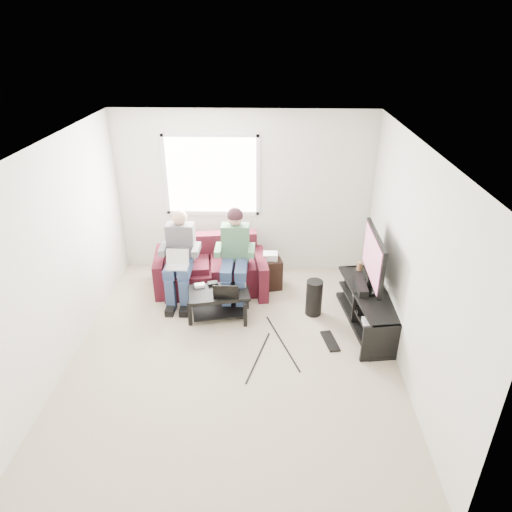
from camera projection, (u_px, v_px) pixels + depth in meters
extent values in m
plane|color=tan|center=(235.00, 351.00, 5.76)|extent=(4.50, 4.50, 0.00)
plane|color=white|center=(229.00, 146.00, 4.57)|extent=(4.50, 4.50, 0.00)
plane|color=silver|center=(244.00, 194.00, 7.16)|extent=(4.50, 0.00, 4.50)
plane|color=silver|center=(206.00, 411.00, 3.16)|extent=(4.50, 0.00, 4.50)
plane|color=silver|center=(59.00, 257.00, 5.23)|extent=(0.00, 4.50, 4.50)
plane|color=silver|center=(411.00, 263.00, 5.10)|extent=(0.00, 4.50, 4.50)
cube|color=white|center=(212.00, 175.00, 7.03)|extent=(1.40, 0.01, 1.20)
cube|color=silver|center=(211.00, 175.00, 7.02)|extent=(1.48, 0.04, 1.28)
cube|color=#441119|center=(211.00, 277.00, 7.03)|extent=(1.48, 0.93, 0.39)
cube|color=#441119|center=(212.00, 245.00, 7.14)|extent=(1.40, 0.39, 0.40)
cube|color=#441119|center=(161.00, 272.00, 7.02)|extent=(0.27, 0.86, 0.56)
cube|color=#441119|center=(261.00, 273.00, 6.97)|extent=(0.27, 0.86, 0.56)
cube|color=#441119|center=(187.00, 263.00, 6.91)|extent=(0.74, 0.71, 0.10)
cube|color=#441119|center=(233.00, 264.00, 6.89)|extent=(0.74, 0.71, 0.10)
cube|color=navy|center=(171.00, 269.00, 6.52)|extent=(0.16, 0.45, 0.14)
cube|color=navy|center=(185.00, 269.00, 6.51)|extent=(0.16, 0.45, 0.14)
cube|color=navy|center=(171.00, 294.00, 6.50)|extent=(0.13, 0.13, 0.49)
cube|color=navy|center=(185.00, 295.00, 6.49)|extent=(0.13, 0.13, 0.49)
cube|color=slate|center=(181.00, 241.00, 6.68)|extent=(0.40, 0.22, 0.55)
sphere|color=tan|center=(179.00, 217.00, 6.52)|extent=(0.22, 0.22, 0.22)
cube|color=navy|center=(227.00, 270.00, 6.49)|extent=(0.16, 0.45, 0.14)
cube|color=navy|center=(241.00, 270.00, 6.49)|extent=(0.16, 0.45, 0.14)
cube|color=navy|center=(227.00, 295.00, 6.47)|extent=(0.13, 0.13, 0.49)
cube|color=navy|center=(241.00, 296.00, 6.47)|extent=(0.13, 0.13, 0.49)
cube|color=#555858|center=(235.00, 242.00, 6.65)|extent=(0.40, 0.22, 0.55)
sphere|color=tan|center=(235.00, 218.00, 6.50)|extent=(0.22, 0.22, 0.22)
sphere|color=#30181E|center=(235.00, 216.00, 6.48)|extent=(0.23, 0.23, 0.23)
cube|color=black|center=(219.00, 293.00, 6.27)|extent=(0.90, 0.65, 0.05)
cube|color=black|center=(219.00, 311.00, 6.41)|extent=(0.80, 0.56, 0.02)
cube|color=black|center=(190.00, 314.00, 6.18)|extent=(0.05, 0.05, 0.36)
cube|color=black|center=(245.00, 315.00, 6.16)|extent=(0.05, 0.05, 0.36)
cube|color=black|center=(195.00, 297.00, 6.57)|extent=(0.05, 0.05, 0.36)
cube|color=black|center=(247.00, 298.00, 6.55)|extent=(0.05, 0.05, 0.36)
cube|color=silver|center=(200.00, 285.00, 6.37)|extent=(0.16, 0.13, 0.04)
cube|color=black|center=(213.00, 283.00, 6.42)|extent=(0.16, 0.13, 0.04)
cube|color=gray|center=(241.00, 285.00, 6.38)|extent=(0.15, 0.10, 0.04)
cube|color=black|center=(371.00, 294.00, 6.05)|extent=(0.67, 1.58, 0.04)
cube|color=black|center=(369.00, 309.00, 6.16)|extent=(0.62, 1.51, 0.03)
cube|color=black|center=(367.00, 322.00, 6.26)|extent=(0.67, 1.58, 0.06)
cube|color=black|center=(380.00, 343.00, 5.49)|extent=(0.46, 0.10, 0.51)
cube|color=black|center=(360.00, 281.00, 6.82)|extent=(0.46, 0.10, 0.51)
cube|color=black|center=(370.00, 287.00, 6.12)|extent=(0.12, 0.40, 0.04)
cube|color=black|center=(370.00, 282.00, 6.08)|extent=(0.06, 0.06, 0.12)
cube|color=black|center=(374.00, 257.00, 5.91)|extent=(0.05, 1.10, 0.65)
cube|color=#E4358A|center=(371.00, 257.00, 5.91)|extent=(0.01, 1.01, 0.58)
cube|color=black|center=(361.00, 285.00, 6.11)|extent=(0.12, 0.50, 0.10)
cylinder|color=#986741|center=(360.00, 266.00, 6.57)|extent=(0.08, 0.08, 0.12)
cube|color=silver|center=(375.00, 323.00, 5.78)|extent=(0.30, 0.22, 0.06)
cube|color=gray|center=(365.00, 294.00, 6.40)|extent=(0.34, 0.26, 0.08)
cube|color=black|center=(370.00, 308.00, 6.09)|extent=(0.38, 0.30, 0.07)
cylinder|color=black|center=(314.00, 298.00, 6.39)|extent=(0.23, 0.23, 0.52)
cube|color=black|center=(330.00, 341.00, 5.92)|extent=(0.23, 0.45, 0.02)
cube|color=black|center=(270.00, 273.00, 7.06)|extent=(0.33, 0.33, 0.49)
cube|color=silver|center=(270.00, 256.00, 6.93)|extent=(0.22, 0.18, 0.10)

